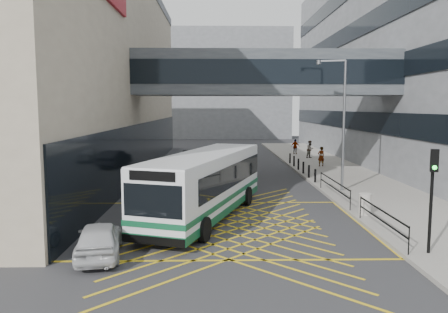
{
  "coord_description": "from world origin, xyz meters",
  "views": [
    {
      "loc": [
        -0.44,
        -18.83,
        5.18
      ],
      "look_at": [
        0.0,
        4.0,
        2.6
      ],
      "focal_mm": 35.0,
      "sensor_mm": 36.0,
      "label": 1
    }
  ],
  "objects": [
    {
      "name": "litter_bin",
      "position": [
        6.57,
        1.17,
        0.66
      ],
      "size": [
        0.58,
        0.58,
        1.0
      ],
      "primitive_type": "cylinder",
      "color": "#ADA89E",
      "rests_on": "pavement"
    },
    {
      "name": "bus",
      "position": [
        -0.9,
        1.45,
        1.64
      ],
      "size": [
        5.85,
        11.13,
        3.06
      ],
      "rotation": [
        0.0,
        0.0,
        -0.32
      ],
      "color": "white",
      "rests_on": "ground"
    },
    {
      "name": "car_silver",
      "position": [
        0.93,
        23.17,
        0.62
      ],
      "size": [
        2.1,
        4.14,
        1.24
      ],
      "primitive_type": "imported",
      "rotation": [
        0.0,
        0.0,
        3.03
      ],
      "color": "gray",
      "rests_on": "ground"
    },
    {
      "name": "car_dark",
      "position": [
        -2.51,
        19.31,
        0.73
      ],
      "size": [
        2.63,
        4.94,
        1.47
      ],
      "primitive_type": "imported",
      "rotation": [
        0.0,
        0.0,
        3.32
      ],
      "color": "black",
      "rests_on": "ground"
    },
    {
      "name": "ground",
      "position": [
        0.0,
        0.0,
        0.0
      ],
      "size": [
        120.0,
        120.0,
        0.0
      ],
      "primitive_type": "plane",
      "color": "#333335"
    },
    {
      "name": "street_lamp",
      "position": [
        7.04,
        7.15,
        4.61
      ],
      "size": [
        1.76,
        0.69,
        7.81
      ],
      "rotation": [
        0.0,
        0.0,
        -0.28
      ],
      "color": "slate",
      "rests_on": "pavement"
    },
    {
      "name": "traffic_light",
      "position": [
        6.91,
        -4.4,
        2.53
      ],
      "size": [
        0.29,
        0.43,
        3.64
      ],
      "rotation": [
        0.0,
        0.0,
        -0.29
      ],
      "color": "black",
      "rests_on": "pavement"
    },
    {
      "name": "kerb_railings",
      "position": [
        6.15,
        1.78,
        0.88
      ],
      "size": [
        0.05,
        12.54,
        1.0
      ],
      "color": "black",
      "rests_on": "pavement"
    },
    {
      "name": "pedestrian_b",
      "position": [
        8.95,
        24.09,
        1.03
      ],
      "size": [
        0.97,
        0.9,
        1.73
      ],
      "primitive_type": "imported",
      "rotation": [
        0.0,
        0.0,
        0.63
      ],
      "color": "gray",
      "rests_on": "pavement"
    },
    {
      "name": "building_far",
      "position": [
        -2.0,
        60.0,
        9.0
      ],
      "size": [
        28.0,
        16.0,
        18.0
      ],
      "primitive_type": "cube",
      "color": "slate",
      "rests_on": "ground"
    },
    {
      "name": "bollards",
      "position": [
        6.25,
        15.0,
        0.61
      ],
      "size": [
        0.14,
        10.14,
        0.9
      ],
      "color": "black",
      "rests_on": "pavement"
    },
    {
      "name": "car_white",
      "position": [
        -4.5,
        -4.0,
        0.64
      ],
      "size": [
        2.27,
        4.21,
        1.27
      ],
      "primitive_type": "imported",
      "rotation": [
        0.0,
        0.0,
        3.31
      ],
      "color": "silver",
      "rests_on": "ground"
    },
    {
      "name": "pavement",
      "position": [
        9.0,
        15.0,
        0.08
      ],
      "size": [
        6.0,
        54.0,
        0.16
      ],
      "primitive_type": "cube",
      "color": "gray",
      "rests_on": "ground"
    },
    {
      "name": "pedestrian_a",
      "position": [
        8.57,
        18.04,
        1.0
      ],
      "size": [
        0.78,
        0.65,
        1.68
      ],
      "primitive_type": "imported",
      "rotation": [
        0.0,
        0.0,
        3.44
      ],
      "color": "gray",
      "rests_on": "pavement"
    },
    {
      "name": "pedestrian_c",
      "position": [
        8.12,
        27.65,
        0.96
      ],
      "size": [
        1.05,
        0.77,
        1.6
      ],
      "primitive_type": "imported",
      "rotation": [
        0.0,
        0.0,
        2.77
      ],
      "color": "gray",
      "rests_on": "pavement"
    },
    {
      "name": "skybridge",
      "position": [
        3.0,
        12.0,
        7.5
      ],
      "size": [
        20.0,
        4.1,
        3.0
      ],
      "color": "#43484E",
      "rests_on": "ground"
    },
    {
      "name": "box_junction",
      "position": [
        0.0,
        0.0,
        0.0
      ],
      "size": [
        12.0,
        9.0,
        0.01
      ],
      "color": "gold",
      "rests_on": "ground"
    }
  ]
}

